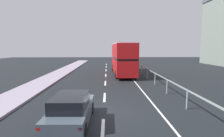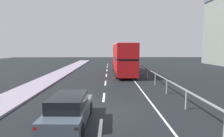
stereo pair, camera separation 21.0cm
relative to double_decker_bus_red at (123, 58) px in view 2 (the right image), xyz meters
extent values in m
cube|color=black|center=(-2.38, -14.49, -2.38)|extent=(75.54, 120.00, 0.10)
cube|color=silver|center=(-2.38, -16.80, -2.32)|extent=(0.16, 2.42, 0.01)
cube|color=silver|center=(-2.38, -11.56, -2.32)|extent=(0.16, 2.42, 0.01)
cube|color=silver|center=(-2.38, -6.32, -2.32)|extent=(0.16, 2.42, 0.01)
cube|color=silver|center=(-2.38, -1.08, -2.32)|extent=(0.16, 2.42, 0.01)
cube|color=silver|center=(-2.38, 4.16, -2.32)|extent=(0.16, 2.42, 0.01)
cube|color=silver|center=(-2.38, 9.40, -2.32)|extent=(0.16, 2.42, 0.01)
cube|color=silver|center=(-2.38, 14.64, -2.32)|extent=(0.16, 2.42, 0.01)
cube|color=silver|center=(0.86, -5.49, -2.32)|extent=(0.12, 46.00, 0.01)
cube|color=gray|center=(2.65, -5.49, -1.17)|extent=(0.08, 42.00, 0.08)
cylinder|color=gray|center=(2.65, -14.24, -1.75)|extent=(0.10, 0.10, 1.16)
cylinder|color=gray|center=(2.65, -10.74, -1.75)|extent=(0.10, 0.10, 1.16)
cylinder|color=gray|center=(2.65, -7.24, -1.75)|extent=(0.10, 0.10, 1.16)
cylinder|color=gray|center=(2.65, -3.74, -1.75)|extent=(0.10, 0.10, 1.16)
cylinder|color=gray|center=(2.65, -0.24, -1.75)|extent=(0.10, 0.10, 1.16)
cylinder|color=gray|center=(2.65, 3.26, -1.75)|extent=(0.10, 0.10, 1.16)
cylinder|color=gray|center=(2.65, 6.76, -1.75)|extent=(0.10, 0.10, 1.16)
cylinder|color=gray|center=(2.65, 10.26, -1.75)|extent=(0.10, 0.10, 1.16)
cylinder|color=gray|center=(2.65, 13.76, -1.75)|extent=(0.10, 0.10, 1.16)
cube|color=#B61316|center=(0.00, -0.01, -1.03)|extent=(2.69, 10.90, 1.89)
cube|color=black|center=(0.00, -0.01, 0.03)|extent=(2.70, 10.47, 0.24)
cube|color=#B61316|center=(0.00, -0.01, 1.04)|extent=(2.69, 10.90, 1.77)
cube|color=silver|center=(0.00, -0.01, 1.97)|extent=(2.63, 10.69, 0.10)
cube|color=black|center=(-0.11, 5.40, -0.94)|extent=(2.22, 0.09, 1.32)
cube|color=yellow|center=(-0.11, 5.40, 1.48)|extent=(1.48, 0.07, 0.28)
cylinder|color=black|center=(-1.21, 3.99, -1.83)|extent=(0.30, 1.01, 1.00)
cylinder|color=black|center=(1.05, 4.04, -1.83)|extent=(0.30, 1.01, 1.00)
cylinder|color=black|center=(-1.05, -3.86, -1.83)|extent=(0.30, 1.01, 1.00)
cylinder|color=black|center=(1.21, -3.81, -1.83)|extent=(0.30, 1.01, 1.00)
cube|color=#424E58|center=(-3.91, -16.10, -1.79)|extent=(1.84, 4.12, 0.72)
cube|color=black|center=(-3.91, -16.31, -1.14)|extent=(1.58, 2.28, 0.58)
cube|color=red|center=(-4.72, -18.10, -1.61)|extent=(0.16, 0.06, 0.12)
cube|color=red|center=(-3.18, -18.13, -1.61)|extent=(0.16, 0.06, 0.12)
cylinder|color=black|center=(-4.67, -14.74, -2.01)|extent=(0.21, 0.64, 0.64)
cylinder|color=black|center=(-3.09, -14.78, -2.01)|extent=(0.21, 0.64, 0.64)
cylinder|color=black|center=(-4.73, -17.42, -2.01)|extent=(0.21, 0.64, 0.64)
cylinder|color=black|center=(-3.15, -17.46, -2.01)|extent=(0.21, 0.64, 0.64)
camera|label=1|loc=(-2.17, -24.19, 1.37)|focal=27.54mm
camera|label=2|loc=(-1.96, -24.19, 1.37)|focal=27.54mm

